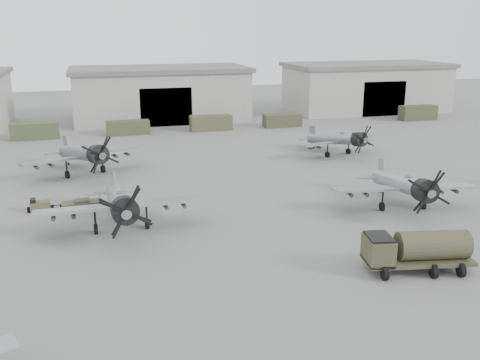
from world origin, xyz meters
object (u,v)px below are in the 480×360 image
object	(u,v)px
aircraft_mid_1	(120,203)
tug_trailer	(56,205)
fuel_tanker	(417,248)
aircraft_mid_2	(405,185)
aircraft_far_0	(84,154)
aircraft_far_1	(339,139)

from	to	relation	value
aircraft_mid_1	tug_trailer	distance (m)	8.66
fuel_tanker	aircraft_mid_2	bearing A→B (deg)	72.06
aircraft_mid_2	tug_trailer	xyz separation A→B (m)	(-28.72, 7.99, -1.78)
aircraft_far_0	tug_trailer	size ratio (longest dim) A/B	2.12
aircraft_mid_2	aircraft_far_1	xyz separation A→B (m)	(3.35, 19.86, -0.19)
fuel_tanker	tug_trailer	size ratio (longest dim) A/B	1.20
aircraft_mid_2	aircraft_far_1	size ratio (longest dim) A/B	1.10
aircraft_far_1	tug_trailer	size ratio (longest dim) A/B	1.87
aircraft_far_1	tug_trailer	distance (m)	34.24
aircraft_far_1	aircraft_mid_2	bearing A→B (deg)	-116.21
aircraft_far_1	aircraft_mid_1	bearing A→B (deg)	-162.02
aircraft_mid_2	aircraft_far_0	distance (m)	32.27
aircraft_mid_2	fuel_tanker	xyz separation A→B (m)	(-5.67, -10.64, -0.70)
aircraft_mid_1	tug_trailer	world-z (taller)	aircraft_mid_1
aircraft_far_1	fuel_tanker	bearing A→B (deg)	-123.10
aircraft_far_1	fuel_tanker	xyz separation A→B (m)	(-9.02, -30.50, -0.51)
aircraft_mid_1	fuel_tanker	distance (m)	21.53
aircraft_mid_1	aircraft_far_1	world-z (taller)	aircraft_mid_1
aircraft_mid_2	aircraft_far_1	bearing A→B (deg)	89.04
aircraft_far_0	tug_trailer	distance (m)	11.10
aircraft_mid_1	aircraft_far_0	distance (m)	17.59
aircraft_far_0	tug_trailer	bearing A→B (deg)	-123.45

